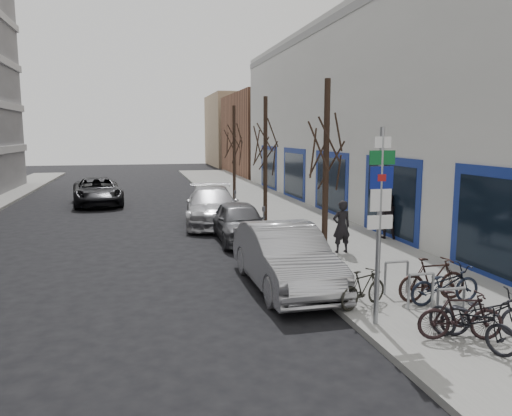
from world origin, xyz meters
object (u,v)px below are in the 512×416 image
tree_mid (265,133)px  meter_back (235,201)px  bike_mid_curb (445,281)px  parked_car_front (285,257)px  parked_car_mid (240,222)px  tree_near (327,132)px  bike_rack (421,287)px  pedestrian_far (388,216)px  meter_front (315,255)px  bike_far_curb (486,309)px  parked_car_back (212,206)px  highway_sign_pole (380,214)px  tree_far (234,133)px  pedestrian_near (342,227)px  bike_mid_inner (364,288)px  bike_far_inner (432,279)px  meter_mid (264,220)px  bike_near_left (472,317)px  bike_near_right (461,315)px  lane_car (97,191)px

tree_mid → meter_back: (-0.45, 4.00, -3.19)m
bike_mid_curb → parked_car_front: (-3.11, 2.51, 0.15)m
bike_mid_curb → parked_car_mid: 9.06m
tree_near → bike_mid_curb: size_ratio=3.09×
bike_rack → pedestrian_far: bearing=67.4°
meter_front → bike_far_curb: (2.02, -4.08, -0.23)m
tree_near → parked_car_back: bearing=100.0°
highway_sign_pole → tree_far: size_ratio=0.76×
bike_rack → parked_car_mid: (-2.40, 8.65, 0.09)m
parked_car_front → pedestrian_near: size_ratio=2.91×
bike_mid_curb → tree_mid: bearing=9.7°
bike_mid_inner → bike_far_inner: (1.76, 0.02, 0.09)m
meter_front → parked_car_back: (-1.24, 10.10, -0.08)m
meter_mid → tree_far: bearing=86.8°
meter_back → bike_mid_inner: (0.44, -13.01, -0.32)m
meter_front → bike_far_curb: bearing=-63.6°
bike_near_left → pedestrian_near: 7.46m
parked_car_mid → tree_near: bearing=-77.5°
pedestrian_far → parked_car_back: bearing=-5.3°
tree_near → meter_back: 10.98m
highway_sign_pole → bike_mid_inner: bearing=79.4°
bike_near_right → bike_mid_inner: 2.34m
bike_far_curb → parked_car_front: parked_car_front is taller
meter_back → parked_car_mid: (-0.75, -4.75, -0.16)m
pedestrian_far → tree_far: bearing=-27.6°
bike_mid_curb → parked_car_back: size_ratio=0.31×
tree_near → pedestrian_far: (4.20, 4.30, -3.11)m
tree_far → pedestrian_far: tree_far is taller
meter_back → parked_car_back: (-1.24, -0.90, -0.08)m
lane_car → bike_mid_inner: bearing=-76.7°
bike_rack → pedestrian_near: (0.39, 5.44, 0.37)m
meter_back → bike_mid_curb: bearing=-79.9°
bike_near_left → bike_far_curb: (0.55, 0.32, -0.01)m
bike_rack → meter_back: size_ratio=1.78×
tree_mid → bike_near_left: 11.94m
bike_near_right → parked_car_back: (-2.67, 14.24, 0.18)m
meter_front → parked_car_front: (-0.75, 0.26, -0.08)m
meter_front → tree_far: bearing=88.1°
bike_near_left → pedestrian_far: bearing=48.1°
bike_rack → pedestrian_far: (3.00, 7.20, 0.34)m
tree_mid → bike_far_inner: tree_mid is taller
tree_mid → bike_far_inner: bearing=-79.0°
bike_mid_curb → bike_mid_inner: (-1.93, 0.23, -0.09)m
meter_back → bike_far_curb: meter_back is taller
tree_mid → tree_near: bearing=-90.0°
bike_near_right → lane_car: (-8.19, 21.98, 0.14)m
meter_back → bike_near_right: meter_back is taller
tree_mid → pedestrian_far: (4.20, -2.20, -3.11)m
parked_car_back → bike_far_curb: bearing=-70.7°
pedestrian_near → meter_mid: bearing=-55.7°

